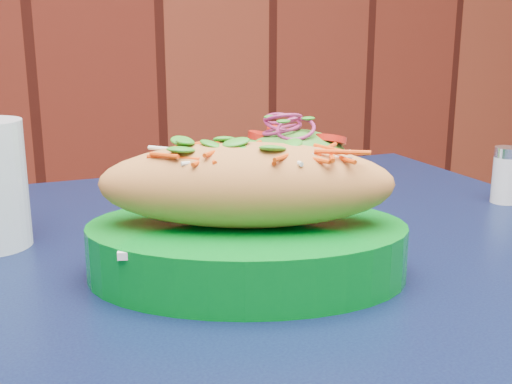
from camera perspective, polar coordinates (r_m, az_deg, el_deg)
name	(u,v)px	position (r m, az deg, el deg)	size (l,w,h in m)	color
cafe_table	(267,352)	(0.62, 0.96, -14.05)	(0.82, 0.82, 0.75)	black
banh_mi_basket	(247,222)	(0.54, -0.84, -2.66)	(0.32, 0.27, 0.12)	#006D17
salad_plate	(294,166)	(0.80, 3.44, 2.33)	(0.19, 0.19, 0.10)	white
salt_shaker	(506,175)	(0.83, 21.30, 1.41)	(0.03, 0.03, 0.07)	white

